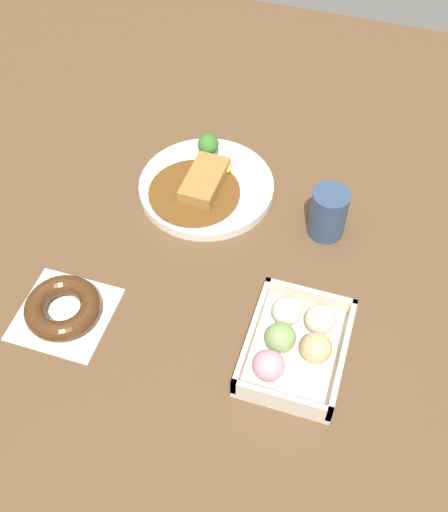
{
  "coord_description": "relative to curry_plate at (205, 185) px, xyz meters",
  "views": [
    {
      "loc": [
        0.63,
        0.17,
        0.84
      ],
      "look_at": [
        0.02,
        -0.02,
        0.03
      ],
      "focal_mm": 44.43,
      "sensor_mm": 36.0,
      "label": 1
    }
  ],
  "objects": [
    {
      "name": "donut_box",
      "position": [
        0.28,
        0.23,
        0.01
      ],
      "size": [
        0.19,
        0.14,
        0.06
      ],
      "color": "beige",
      "rests_on": "ground_plane"
    },
    {
      "name": "coffee_mug",
      "position": [
        0.03,
        0.23,
        0.03
      ],
      "size": [
        0.06,
        0.06,
        0.09
      ],
      "primitive_type": "cylinder",
      "color": "#33476B",
      "rests_on": "ground_plane"
    },
    {
      "name": "curry_plate",
      "position": [
        0.0,
        0.0,
        0.0
      ],
      "size": [
        0.25,
        0.25,
        0.07
      ],
      "color": "white",
      "rests_on": "ground_plane"
    },
    {
      "name": "chocolate_ring_donut",
      "position": [
        0.32,
        -0.13,
        0.0
      ],
      "size": [
        0.15,
        0.15,
        0.03
      ],
      "color": "white",
      "rests_on": "ground_plane"
    },
    {
      "name": "ground_plane",
      "position": [
        0.14,
        0.1,
        -0.02
      ],
      "size": [
        1.6,
        1.6,
        0.0
      ],
      "primitive_type": "plane",
      "color": "brown"
    }
  ]
}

